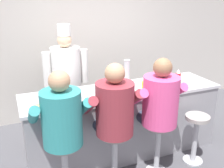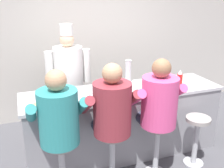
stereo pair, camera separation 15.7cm
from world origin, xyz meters
name	(u,v)px [view 2 (the right image)]	position (x,y,z in m)	size (l,w,h in m)	color
ground_plane	(133,166)	(0.00, 0.00, 0.00)	(20.00, 20.00, 0.00)	#4C4C51
wall_back	(93,44)	(0.00, 1.94, 1.35)	(10.00, 0.06, 2.70)	beige
diner_counter	(123,122)	(0.00, 0.37, 0.49)	(2.78, 0.74, 0.98)	gray
ketchup_bottle_red	(180,79)	(0.80, 0.25, 1.09)	(0.07, 0.07, 0.24)	red
mustard_bottle_yellow	(144,87)	(0.20, 0.15, 1.08)	(0.07, 0.07, 0.21)	yellow
hot_sauce_bottle_orange	(181,79)	(0.89, 0.33, 1.05)	(0.03, 0.03, 0.14)	orange
water_pitcher_clear	(153,83)	(0.37, 0.24, 1.08)	(0.13, 0.11, 0.20)	silver
breakfast_plate	(37,106)	(-1.18, 0.18, 1.00)	(0.25, 0.25, 0.05)	white
cereal_bowl	(123,89)	(-0.02, 0.35, 1.01)	(0.17, 0.17, 0.05)	#B24C47
coffee_mug_blue	(50,98)	(-1.00, 0.30, 1.03)	(0.13, 0.09, 0.09)	#4C7AB2
coffee_mug_white	(40,97)	(-1.12, 0.38, 1.03)	(0.12, 0.08, 0.09)	white
cup_stack_steel	(128,72)	(0.17, 0.64, 1.16)	(0.09, 0.09, 0.35)	#B7BABF
napkin_dispenser_chrome	(107,91)	(-0.28, 0.26, 1.05)	(0.12, 0.07, 0.13)	silver
diner_seated_teal	(58,119)	(-0.99, -0.20, 0.97)	(0.65, 0.64, 1.53)	#B2B5BA
diner_seated_maroon	(111,111)	(-0.39, -0.19, 0.97)	(0.66, 0.65, 1.54)	#B2B5BA
diner_seated_pink	(158,104)	(0.21, -0.19, 0.97)	(0.66, 0.65, 1.54)	#B2B5BA
empty_stool_round	(197,133)	(0.81, -0.23, 0.47)	(0.32, 0.32, 0.70)	#B2B5BA
cook_in_whites_near	(69,76)	(-0.60, 1.20, 1.00)	(0.71, 0.45, 1.82)	#232328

